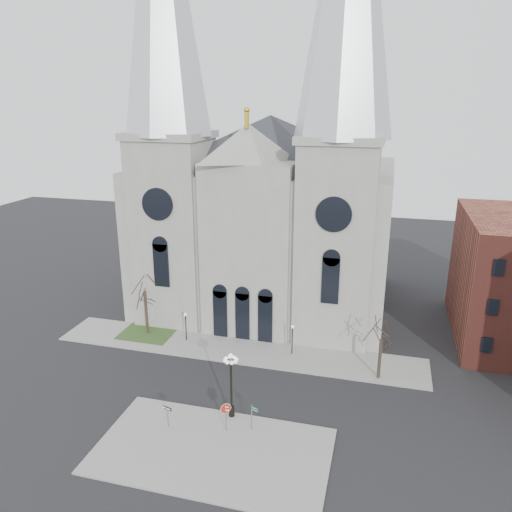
% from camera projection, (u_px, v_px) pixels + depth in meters
% --- Properties ---
extents(ground, '(160.00, 160.00, 0.00)m').
position_uv_depth(ground, '(200.00, 408.00, 43.77)').
color(ground, black).
rests_on(ground, ground).
extents(sidewalk_near, '(18.00, 10.00, 0.14)m').
position_uv_depth(sidewalk_near, '(212.00, 450.00, 38.40)').
color(sidewalk_near, gray).
rests_on(sidewalk_near, ground).
extents(sidewalk_far, '(40.00, 6.00, 0.14)m').
position_uv_depth(sidewalk_far, '(236.00, 349.00, 53.87)').
color(sidewalk_far, gray).
rests_on(sidewalk_far, ground).
extents(grass_patch, '(6.00, 5.00, 0.18)m').
position_uv_depth(grass_patch, '(148.00, 333.00, 57.50)').
color(grass_patch, '#2E4F22').
rests_on(grass_patch, ground).
extents(cathedral, '(33.00, 26.66, 54.00)m').
position_uv_depth(cathedral, '(264.00, 164.00, 59.19)').
color(cathedral, gray).
rests_on(cathedral, ground).
extents(tree_left, '(3.20, 3.20, 7.50)m').
position_uv_depth(tree_left, '(145.00, 289.00, 55.83)').
color(tree_left, black).
rests_on(tree_left, ground).
extents(tree_right, '(3.20, 3.20, 6.00)m').
position_uv_depth(tree_right, '(382.00, 337.00, 46.99)').
color(tree_right, black).
rests_on(tree_right, ground).
extents(ped_lamp_left, '(0.32, 0.32, 3.26)m').
position_uv_depth(ped_lamp_left, '(186.00, 322.00, 55.12)').
color(ped_lamp_left, black).
rests_on(ped_lamp_left, sidewalk_far).
extents(ped_lamp_right, '(0.32, 0.32, 3.26)m').
position_uv_depth(ped_lamp_right, '(292.00, 335.00, 52.16)').
color(ped_lamp_right, black).
rests_on(ped_lamp_right, sidewalk_far).
extents(stop_sign, '(0.91, 0.24, 2.59)m').
position_uv_depth(stop_sign, '(226.00, 411.00, 40.02)').
color(stop_sign, slate).
rests_on(stop_sign, sidewalk_near).
extents(globe_lamp, '(1.60, 1.60, 5.93)m').
position_uv_depth(globe_lamp, '(231.00, 377.00, 41.36)').
color(globe_lamp, black).
rests_on(globe_lamp, sidewalk_near).
extents(one_way_sign, '(0.85, 0.27, 1.99)m').
position_uv_depth(one_way_sign, '(168.00, 412.00, 40.69)').
color(one_way_sign, slate).
rests_on(one_way_sign, sidewalk_near).
extents(street_name_sign, '(0.69, 0.28, 2.24)m').
position_uv_depth(street_name_sign, '(253.00, 415.00, 40.39)').
color(street_name_sign, slate).
rests_on(street_name_sign, sidewalk_near).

